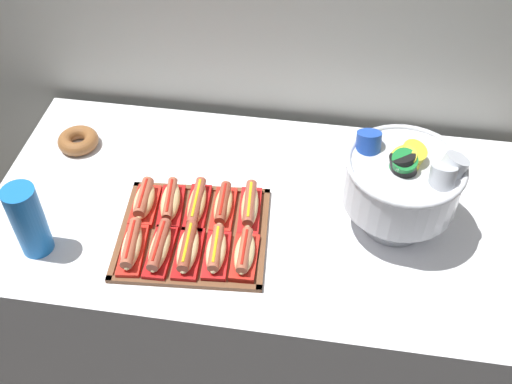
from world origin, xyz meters
The scene contains 16 objects.
ground_plane centered at (0.00, 0.00, 0.00)m, with size 10.00×10.00×0.00m, color #38332D.
buffet_table centered at (0.00, 0.00, 0.39)m, with size 1.59×0.81×0.75m.
serving_tray centered at (-0.18, -0.13, 0.75)m, with size 0.43×0.39×0.01m.
hot_dog_0 centered at (-0.32, -0.22, 0.78)m, with size 0.08×0.18×0.06m.
hot_dog_1 centered at (-0.25, -0.22, 0.78)m, with size 0.07×0.18×0.06m.
hot_dog_2 centered at (-0.17, -0.21, 0.78)m, with size 0.08×0.18×0.06m.
hot_dog_3 centered at (-0.10, -0.21, 0.78)m, with size 0.08×0.16×0.06m.
hot_dog_4 centered at (-0.02, -0.20, 0.78)m, with size 0.07×0.16×0.06m.
hot_dog_5 centered at (-0.33, -0.06, 0.78)m, with size 0.08×0.16×0.06m.
hot_dog_6 centered at (-0.26, -0.05, 0.78)m, with size 0.09×0.17×0.06m.
hot_dog_7 centered at (-0.18, -0.05, 0.78)m, with size 0.07×0.18×0.06m.
hot_dog_8 centered at (-0.11, -0.04, 0.78)m, with size 0.07×0.17×0.06m.
hot_dog_9 centered at (-0.03, -0.04, 0.78)m, with size 0.07×0.18×0.06m.
punch_bowl centered at (0.37, 0.00, 0.92)m, with size 0.32×0.31×0.28m.
cup_stack centered at (-0.58, -0.24, 0.86)m, with size 0.09×0.09×0.22m.
donut centered at (-0.62, 0.18, 0.77)m, with size 0.13×0.13×0.04m.
Camera 1 is at (0.16, -1.20, 2.05)m, focal length 43.33 mm.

